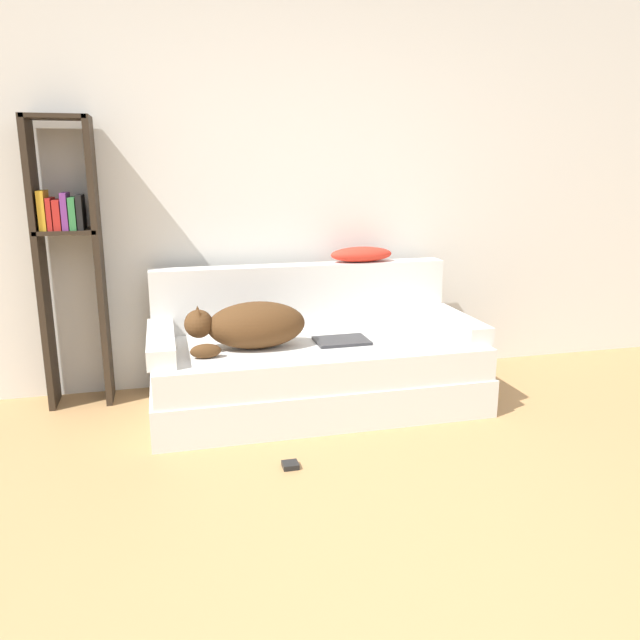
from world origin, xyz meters
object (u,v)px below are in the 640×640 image
(dog, at_px, (250,325))
(power_adapter, at_px, (290,465))
(laptop, at_px, (342,341))
(throw_pillow, at_px, (361,254))
(bookshelf, at_px, (68,248))
(couch, at_px, (316,374))

(dog, bearing_deg, power_adapter, -83.22)
(laptop, bearing_deg, power_adapter, -124.09)
(laptop, bearing_deg, throw_pillow, 59.63)
(laptop, xyz_separation_m, bookshelf, (-1.53, 0.49, 0.54))
(power_adapter, bearing_deg, bookshelf, 132.41)
(dog, relative_size, laptop, 2.17)
(couch, height_order, dog, dog)
(couch, bearing_deg, dog, -170.70)
(couch, distance_m, bookshelf, 1.64)
(couch, relative_size, throw_pillow, 4.70)
(dog, bearing_deg, laptop, -0.46)
(dog, xyz_separation_m, bookshelf, (-0.99, 0.48, 0.41))
(throw_pillow, relative_size, power_adapter, 5.39)
(dog, xyz_separation_m, throw_pillow, (0.80, 0.46, 0.31))
(couch, relative_size, dog, 2.85)
(couch, relative_size, bookshelf, 1.14)
(throw_pillow, bearing_deg, dog, -150.31)
(dog, distance_m, power_adapter, 0.88)
(bookshelf, bearing_deg, dog, -25.90)
(dog, height_order, bookshelf, bookshelf)
(dog, distance_m, throw_pillow, 0.98)
(bookshelf, xyz_separation_m, power_adapter, (1.07, -1.18, -0.94))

